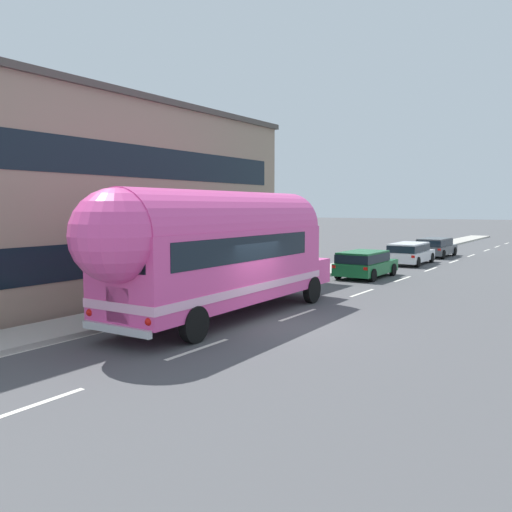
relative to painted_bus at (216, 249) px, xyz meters
name	(u,v)px	position (x,y,z in m)	size (l,w,h in m)	color
ground_plane	(271,324)	(1.73, 0.53, -2.30)	(300.00, 300.00, 0.00)	#4C4C4F
lane_markings	(360,274)	(-0.74, 13.43, -2.30)	(3.64, 80.00, 0.01)	silver
sidewalk_slab	(300,276)	(-2.85, 10.53, -2.23)	(2.13, 90.00, 0.15)	#ADA89E
roadside_building	(61,200)	(-9.64, 1.41, 1.62)	(10.81, 18.62, 7.84)	gray
painted_bus	(216,249)	(0.00, 0.00, 0.00)	(2.81, 11.56, 4.12)	#EA4C9E
car_lead	(365,262)	(-0.06, 12.33, -1.51)	(2.02, 4.27, 1.37)	#196633
car_second	(410,252)	(-0.15, 19.88, -1.50)	(2.09, 4.82, 1.37)	white
car_third	(436,246)	(-0.20, 25.93, -1.51)	(2.01, 4.54, 1.37)	#474C51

